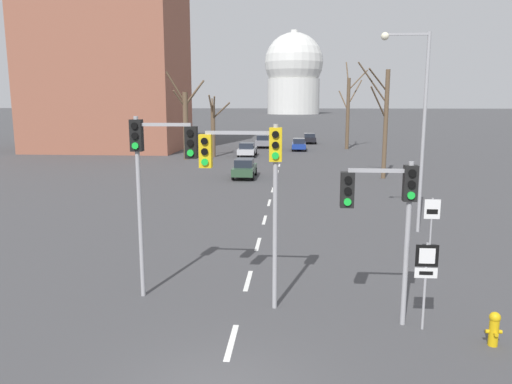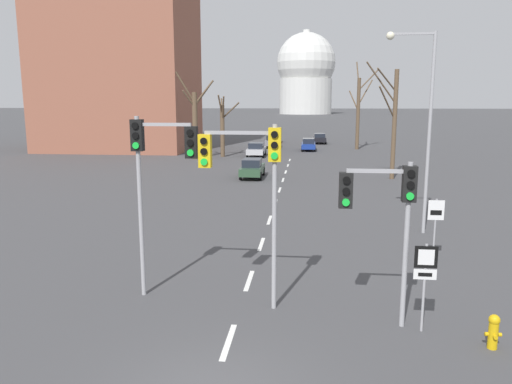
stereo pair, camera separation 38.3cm
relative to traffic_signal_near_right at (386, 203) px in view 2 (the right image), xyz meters
name	(u,v)px [view 2 (the right image)]	position (x,y,z in m)	size (l,w,h in m)	color
lane_stripe_0	(228,342)	(-4.05, -1.43, -3.46)	(0.16, 2.00, 0.01)	silver
lane_stripe_1	(249,280)	(-4.05, 3.07, -3.46)	(0.16, 2.00, 0.01)	silver
lane_stripe_2	(261,244)	(-4.05, 7.57, -3.46)	(0.16, 2.00, 0.01)	silver
lane_stripe_3	(270,220)	(-4.05, 12.07, -3.46)	(0.16, 2.00, 0.01)	silver
lane_stripe_4	(275,203)	(-4.05, 16.57, -3.46)	(0.16, 2.00, 0.01)	silver
lane_stripe_5	(280,190)	(-4.05, 21.07, -3.46)	(0.16, 2.00, 0.01)	silver
lane_stripe_6	(283,180)	(-4.05, 25.57, -3.46)	(0.16, 2.00, 0.01)	silver
lane_stripe_7	(286,172)	(-4.05, 30.07, -3.46)	(0.16, 2.00, 0.01)	silver
lane_stripe_8	(288,165)	(-4.05, 34.57, -3.46)	(0.16, 2.00, 0.01)	silver
lane_stripe_9	(290,160)	(-4.05, 39.07, -3.46)	(0.16, 2.00, 0.01)	silver
traffic_signal_near_right	(386,203)	(0.00, 0.00, 0.00)	(2.01, 0.34, 4.58)	#9E9EA3
traffic_signal_centre_tall	(251,170)	(-3.72, 0.84, 0.73)	(2.38, 0.34, 5.51)	#9E9EA3
traffic_signal_near_left	(156,162)	(-6.71, 1.46, 0.86)	(2.04, 0.34, 5.70)	#9E9EA3
route_sign_post	(425,273)	(1.07, -0.27, -1.80)	(0.60, 0.08, 2.45)	#9E9EA3
speed_limit_sign	(435,220)	(2.79, 5.81, -1.77)	(0.60, 0.08, 2.50)	#9E9EA3
fire_hydrant	(493,330)	(2.63, -1.07, -2.97)	(0.40, 0.34, 0.90)	gold
street_lamp_right	(422,114)	(3.04, 10.29, 2.10)	(2.21, 0.36, 9.19)	#9E9EA3
sedan_near_left	(273,141)	(-6.85, 52.94, -2.61)	(1.90, 3.99, 1.67)	slate
sedan_near_right	(320,138)	(-0.52, 60.13, -2.69)	(1.87, 4.27, 1.48)	black
sedan_mid_centre	(275,137)	(-7.11, 61.03, -2.65)	(1.71, 4.32, 1.61)	maroon
sedan_far_left	(309,144)	(-2.11, 49.47, -2.69)	(1.77, 4.28, 1.53)	navy
sedan_far_right	(252,168)	(-6.59, 26.46, -2.67)	(1.75, 4.35, 1.56)	#2D4C33
sedan_distant_centre	(256,149)	(-7.91, 42.13, -2.66)	(1.93, 4.40, 1.55)	#B7B7BC
bare_tree_left_near	(223,127)	(-11.56, 41.34, -0.16)	(2.45, 3.02, 6.79)	brown
bare_tree_right_near	(393,120)	(4.46, 27.01, 1.17)	(2.67, 1.95, 9.08)	brown
bare_tree_left_far	(195,120)	(-14.10, 38.90, 0.67)	(3.87, 2.13, 9.15)	brown
bare_tree_right_far	(359,109)	(4.17, 52.01, 1.62)	(3.65, 3.27, 11.08)	brown
capitol_dome	(306,74)	(-4.05, 224.91, 15.07)	(26.93, 26.93, 38.04)	silver
apartment_block_left	(118,38)	(-25.97, 49.00, 10.43)	(18.00, 14.00, 27.80)	#935642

